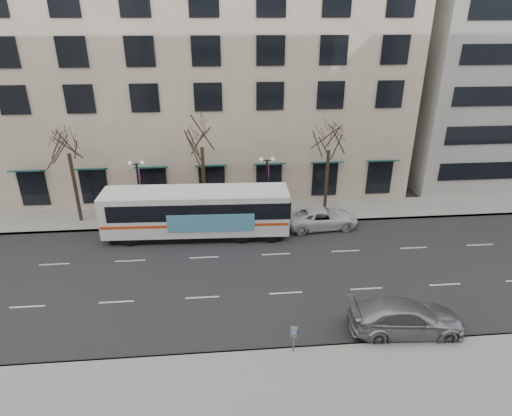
{
  "coord_description": "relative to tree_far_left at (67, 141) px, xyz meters",
  "views": [
    {
      "loc": [
        1.33,
        -23.39,
        15.3
      ],
      "look_at": [
        3.54,
        1.44,
        4.0
      ],
      "focal_mm": 30.0,
      "sensor_mm": 36.0,
      "label": 1
    }
  ],
  "objects": [
    {
      "name": "sidewalk_far",
      "position": [
        15.0,
        0.2,
        -6.62
      ],
      "size": [
        80.0,
        4.0,
        0.15
      ],
      "primitive_type": "cube",
      "color": "gray",
      "rests_on": "ground"
    },
    {
      "name": "lamp_post_left",
      "position": [
        5.01,
        -0.6,
        -3.75
      ],
      "size": [
        1.22,
        0.45,
        5.21
      ],
      "color": "black",
      "rests_on": "ground"
    },
    {
      "name": "pay_station",
      "position": [
        14.6,
        -16.1,
        -5.5
      ],
      "size": [
        0.36,
        0.29,
        1.44
      ],
      "rotation": [
        0.0,
        0.0,
        -0.33
      ],
      "color": "gray",
      "rests_on": "sidewalk_near"
    },
    {
      "name": "tree_far_left",
      "position": [
        0.0,
        0.0,
        0.0
      ],
      "size": [
        3.6,
        3.6,
        8.34
      ],
      "color": "black",
      "rests_on": "ground"
    },
    {
      "name": "white_pickup",
      "position": [
        19.15,
        -2.6,
        -5.92
      ],
      "size": [
        5.76,
        3.0,
        1.55
      ],
      "primitive_type": "imported",
      "rotation": [
        0.0,
        0.0,
        1.65
      ],
      "color": "silver",
      "rests_on": "ground"
    },
    {
      "name": "tree_far_mid",
      "position": [
        10.0,
        0.0,
        0.21
      ],
      "size": [
        3.6,
        3.6,
        8.55
      ],
      "color": "black",
      "rests_on": "ground"
    },
    {
      "name": "building_hotel",
      "position": [
        8.0,
        12.2,
        5.3
      ],
      "size": [
        40.0,
        20.0,
        24.0
      ],
      "primitive_type": "cube",
      "color": "#B8A38C",
      "rests_on": "ground"
    },
    {
      "name": "ground",
      "position": [
        10.0,
        -8.8,
        -6.7
      ],
      "size": [
        160.0,
        160.0,
        0.0
      ],
      "primitive_type": "plane",
      "color": "black",
      "rests_on": "ground"
    },
    {
      "name": "silver_car",
      "position": [
        20.74,
        -15.0,
        -5.83
      ],
      "size": [
        6.13,
        2.83,
        1.73
      ],
      "primitive_type": "imported",
      "rotation": [
        0.0,
        0.0,
        1.5
      ],
      "color": "#999BA0",
      "rests_on": "ground"
    },
    {
      "name": "city_bus",
      "position": [
        9.56,
        -3.21,
        -4.68
      ],
      "size": [
        13.74,
        3.49,
        3.7
      ],
      "rotation": [
        0.0,
        0.0,
        -0.04
      ],
      "color": "white",
      "rests_on": "ground"
    },
    {
      "name": "lamp_post_right",
      "position": [
        15.01,
        -0.6,
        -3.75
      ],
      "size": [
        1.22,
        0.45,
        5.21
      ],
      "color": "black",
      "rests_on": "ground"
    },
    {
      "name": "tree_far_right",
      "position": [
        20.0,
        0.0,
        -0.28
      ],
      "size": [
        3.6,
        3.6,
        8.06
      ],
      "color": "black",
      "rests_on": "ground"
    }
  ]
}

